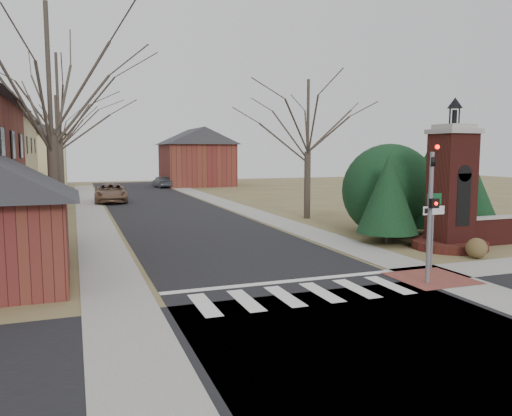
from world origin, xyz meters
name	(u,v)px	position (x,y,z in m)	size (l,w,h in m)	color
ground	(316,302)	(0.00, 0.00, 0.00)	(120.00, 120.00, 0.00)	brown
main_street	(171,212)	(0.00, 22.00, 0.01)	(8.00, 70.00, 0.01)	black
cross_street	(376,340)	(0.00, -3.00, 0.01)	(120.00, 8.00, 0.01)	black
crosswalk_zone	(303,294)	(0.00, 0.80, 0.01)	(8.00, 2.20, 0.02)	silver
stop_bar	(283,282)	(0.00, 2.30, 0.01)	(8.00, 0.35, 0.02)	silver
sidewalk_right_main	(242,209)	(5.20, 22.00, 0.01)	(2.00, 60.00, 0.02)	gray
sidewalk_left	(92,215)	(-5.20, 22.00, 0.01)	(2.00, 60.00, 0.02)	gray
curb_apron	(431,278)	(4.80, 1.00, 0.01)	(2.40, 2.40, 0.02)	brown
traffic_signal_pole	(431,203)	(4.30, 0.57, 2.59)	(0.28, 0.41, 4.50)	slate
sign_post	(433,216)	(5.59, 1.99, 1.95)	(0.90, 0.07, 2.75)	slate
brick_gate_monument	(451,199)	(9.00, 4.99, 2.17)	(3.20, 3.20, 6.47)	#521C18
house_distant_left	(16,151)	(-12.01, 48.00, 4.25)	(10.80, 8.80, 8.53)	#CDC288
house_distant_right	(196,156)	(7.99, 47.99, 3.65)	(8.80, 8.80, 7.30)	maroon
evergreen_near	(388,193)	(7.20, 7.00, 2.30)	(2.80, 2.80, 4.10)	#473D33
evergreen_mid	(430,184)	(10.50, 8.20, 2.60)	(3.40, 3.40, 4.70)	#473D33
evergreen_far	(476,198)	(12.50, 7.20, 1.90)	(2.40, 2.40, 3.30)	#473D33
evergreen_mass	(389,187)	(9.00, 9.50, 2.40)	(4.80, 4.80, 4.80)	black
bare_tree_0	(48,60)	(-7.00, 9.00, 7.70)	(8.05, 8.05, 11.15)	#473D33
bare_tree_1	(57,90)	(-7.00, 22.00, 8.03)	(8.40, 8.40, 11.64)	#473D33
bare_tree_2	(56,119)	(-7.50, 35.00, 7.03)	(7.35, 7.35, 10.19)	#473D33
bare_tree_3	(308,111)	(7.50, 16.00, 6.69)	(7.00, 7.00, 9.70)	#473D33
pickup_truck	(111,193)	(-3.40, 30.59, 0.77)	(2.56, 5.54, 1.54)	brown
distant_car	(162,182)	(3.35, 45.70, 0.64)	(1.34, 3.86, 1.27)	#303337
dry_shrub_left	(477,248)	(8.60, 3.00, 0.41)	(0.82, 0.82, 0.82)	brown
dry_shrub_right	(461,242)	(9.30, 4.60, 0.35)	(0.71, 0.71, 0.71)	brown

